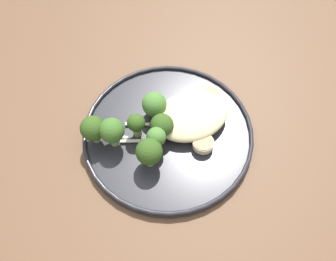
{
  "coord_description": "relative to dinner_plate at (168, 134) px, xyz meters",
  "views": [
    {
      "loc": [
        0.16,
        0.31,
        1.3
      ],
      "look_at": [
        0.03,
        0.02,
        0.76
      ],
      "focal_mm": 39.56,
      "sensor_mm": 36.0,
      "label": 1
    }
  ],
  "objects": [
    {
      "name": "seared_scallop_tiny_bay",
      "position": [
        -0.03,
        -0.02,
        0.01
      ],
      "size": [
        0.03,
        0.03,
        0.01
      ],
      "color": "#DBB77A",
      "rests_on": "dinner_plate"
    },
    {
      "name": "broccoli_floret_tall_stalk",
      "position": [
        0.05,
        -0.02,
        0.03
      ],
      "size": [
        0.03,
        0.03,
        0.05
      ],
      "color": "#89A356",
      "rests_on": "dinner_plate"
    },
    {
      "name": "ground",
      "position": [
        -0.03,
        -0.02,
        -0.75
      ],
      "size": [
        6.0,
        6.0,
        0.0
      ],
      "primitive_type": "plane",
      "color": "#665B51"
    },
    {
      "name": "broccoli_floret_front_edge",
      "position": [
        0.03,
        0.02,
        0.04
      ],
      "size": [
        0.03,
        0.03,
        0.05
      ],
      "color": "#89A356",
      "rests_on": "dinner_plate"
    },
    {
      "name": "broccoli_floret_near_rim",
      "position": [
        0.05,
        0.04,
        0.04
      ],
      "size": [
        0.04,
        0.04,
        0.06
      ],
      "color": "#7A994C",
      "rests_on": "dinner_plate"
    },
    {
      "name": "dinner_plate",
      "position": [
        0.0,
        0.0,
        0.0
      ],
      "size": [
        0.29,
        0.29,
        0.02
      ],
      "color": "#232328",
      "rests_on": "wooden_dining_table"
    },
    {
      "name": "broccoli_floret_right_tilted",
      "position": [
        0.12,
        -0.04,
        0.04
      ],
      "size": [
        0.04,
        0.04,
        0.06
      ],
      "color": "#89A356",
      "rests_on": "dinner_plate"
    },
    {
      "name": "broccoli_floret_split_head",
      "position": [
        0.01,
        -0.04,
        0.03
      ],
      "size": [
        0.04,
        0.04,
        0.05
      ],
      "color": "#89A356",
      "rests_on": "dinner_plate"
    },
    {
      "name": "onion_sliver_pale_crescent",
      "position": [
        0.08,
        -0.03,
        0.01
      ],
      "size": [
        0.04,
        0.03,
        0.0
      ],
      "primitive_type": "cube",
      "rotation": [
        0.0,
        0.0,
        2.54
      ],
      "color": "silver",
      "rests_on": "dinner_plate"
    },
    {
      "name": "seared_scallop_front_small",
      "position": [
        -0.03,
        0.01,
        0.01
      ],
      "size": [
        0.03,
        0.03,
        0.01
      ],
      "color": "#DBB77A",
      "rests_on": "dinner_plate"
    },
    {
      "name": "onion_sliver_short_strip",
      "position": [
        0.06,
        -0.01,
        0.01
      ],
      "size": [
        0.04,
        0.02,
        0.0
      ],
      "primitive_type": "cube",
      "rotation": [
        0.0,
        0.0,
        2.75
      ],
      "color": "silver",
      "rests_on": "dinner_plate"
    },
    {
      "name": "wooden_dining_table",
      "position": [
        -0.03,
        -0.02,
        -0.09
      ],
      "size": [
        1.4,
        1.0,
        0.74
      ],
      "color": "brown",
      "rests_on": "ground"
    },
    {
      "name": "seared_scallop_half_hidden",
      "position": [
        -0.07,
        -0.02,
        0.01
      ],
      "size": [
        0.03,
        0.03,
        0.01
      ],
      "color": "beige",
      "rests_on": "dinner_plate"
    },
    {
      "name": "onion_sliver_long_sliver",
      "position": [
        0.02,
        -0.01,
        0.01
      ],
      "size": [
        0.03,
        0.04,
        0.0
      ],
      "primitive_type": "cube",
      "rotation": [
        0.0,
        0.0,
        0.99
      ],
      "color": "silver",
      "rests_on": "dinner_plate"
    },
    {
      "name": "broccoli_floret_left_leaning",
      "position": [
        0.09,
        -0.02,
        0.04
      ],
      "size": [
        0.04,
        0.04,
        0.06
      ],
      "color": "#89A356",
      "rests_on": "dinner_plate"
    },
    {
      "name": "seared_scallop_right_edge",
      "position": [
        -0.04,
        -0.03,
        0.01
      ],
      "size": [
        0.04,
        0.04,
        0.02
      ],
      "color": "#E5C689",
      "rests_on": "dinner_plate"
    },
    {
      "name": "onion_sliver_curled_piece",
      "position": [
        0.04,
        -0.04,
        0.01
      ],
      "size": [
        0.04,
        0.02,
        0.0
      ],
      "primitive_type": "cube",
      "rotation": [
        0.0,
        0.0,
        2.7
      ],
      "color": "silver",
      "rests_on": "dinner_plate"
    },
    {
      "name": "seared_scallop_large_seared",
      "position": [
        -0.1,
        -0.03,
        0.01
      ],
      "size": [
        0.04,
        0.04,
        0.01
      ],
      "color": "beige",
      "rests_on": "dinner_plate"
    },
    {
      "name": "seared_scallop_center_golden",
      "position": [
        -0.04,
        0.05,
        0.01
      ],
      "size": [
        0.04,
        0.04,
        0.01
      ],
      "color": "beige",
      "rests_on": "dinner_plate"
    },
    {
      "name": "noodle_bed",
      "position": [
        -0.05,
        -0.01,
        0.02
      ],
      "size": [
        0.13,
        0.1,
        0.03
      ],
      "color": "beige",
      "rests_on": "dinner_plate"
    },
    {
      "name": "broccoli_floret_small_sprig",
      "position": [
        0.01,
        -0.0,
        0.03
      ],
      "size": [
        0.04,
        0.04,
        0.05
      ],
      "color": "#89A356",
      "rests_on": "dinner_plate"
    }
  ]
}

